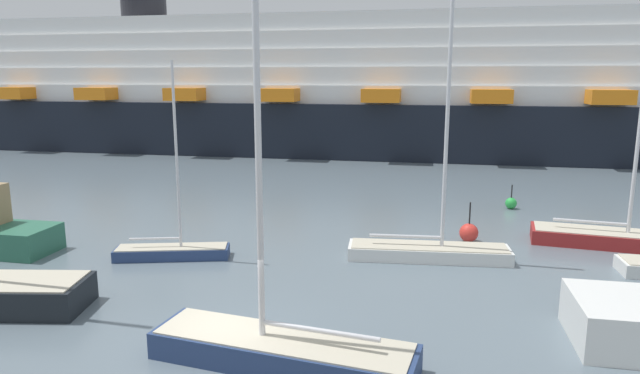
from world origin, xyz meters
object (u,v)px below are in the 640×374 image
sailboat_5 (429,246)px  cruise_ship (296,94)px  sailboat_2 (614,236)px  channel_buoy_0 (511,203)px  sailboat_0 (282,346)px  channel_buoy_1 (469,233)px  sailboat_4 (172,249)px

sailboat_5 → cruise_ship: cruise_ship is taller
sailboat_2 → channel_buoy_0: sailboat_2 is taller
channel_buoy_0 → sailboat_2: bearing=-61.2°
sailboat_0 → channel_buoy_0: (6.98, 17.34, -0.16)m
sailboat_5 → cruise_ship: 31.69m
channel_buoy_0 → channel_buoy_1: 6.77m
channel_buoy_1 → sailboat_2: bearing=6.0°
sailboat_4 → channel_buoy_0: 16.93m
sailboat_4 → cruise_ship: size_ratio=0.09×
sailboat_0 → sailboat_5: size_ratio=0.87×
sailboat_0 → sailboat_2: size_ratio=0.97×
sailboat_4 → channel_buoy_0: bearing=23.2°
sailboat_4 → channel_buoy_1: 11.59m
sailboat_4 → sailboat_5: sailboat_5 is taller
sailboat_4 → sailboat_0: bearing=-63.5°
sailboat_2 → sailboat_5: (-7.04, -3.12, 0.05)m
sailboat_0 → sailboat_5: (3.12, 8.44, 0.03)m
channel_buoy_0 → cruise_ship: (-16.36, 19.86, 4.76)m
channel_buoy_0 → channel_buoy_1: bearing=-110.2°
sailboat_4 → cruise_ship: cruise_ship is taller
sailboat_0 → cruise_ship: bearing=-69.1°
sailboat_0 → sailboat_2: (10.16, 11.56, -0.02)m
sailboat_0 → sailboat_4: bearing=-40.4°
sailboat_2 → sailboat_5: size_ratio=0.89×
sailboat_2 → cruise_ship: size_ratio=0.11×
channel_buoy_1 → cruise_ship: 30.10m
sailboat_0 → channel_buoy_1: 11.92m
sailboat_0 → channel_buoy_0: bearing=-105.2°
sailboat_2 → channel_buoy_0: size_ratio=7.33×
channel_buoy_0 → channel_buoy_1: (-2.34, -6.36, 0.09)m
sailboat_5 → channel_buoy_1: sailboat_5 is taller
sailboat_2 → sailboat_4: size_ratio=1.27×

